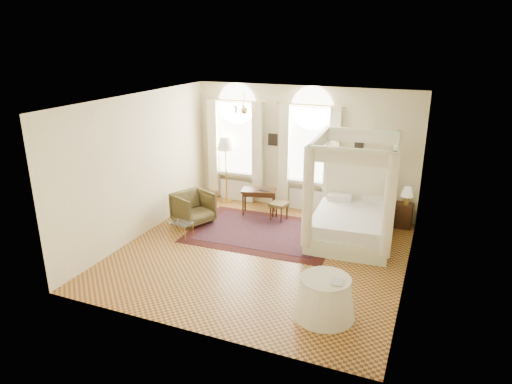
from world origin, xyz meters
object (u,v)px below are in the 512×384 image
at_px(stool, 279,206).
at_px(nightstand, 403,215).
at_px(floor_lamp, 226,147).
at_px(canopy_bed, 351,218).
at_px(armchair, 193,208).
at_px(coffee_table, 181,224).
at_px(side_table, 325,297).
at_px(writing_desk, 259,193).

bearing_deg(stool, nightstand, 14.39).
bearing_deg(floor_lamp, canopy_bed, -18.64).
height_order(armchair, coffee_table, armchair).
bearing_deg(coffee_table, canopy_bed, 19.12).
height_order(nightstand, coffee_table, nightstand).
bearing_deg(side_table, coffee_table, 154.57).
xyz_separation_m(armchair, floor_lamp, (0.10, 1.71, 1.21)).
xyz_separation_m(canopy_bed, stool, (-1.95, 0.55, -0.16)).
relative_size(nightstand, writing_desk, 0.61).
xyz_separation_m(canopy_bed, writing_desk, (-2.59, 0.76, 0.03)).
relative_size(writing_desk, floor_lamp, 0.53).
relative_size(stool, armchair, 0.54).
bearing_deg(armchair, coffee_table, -145.70).
distance_m(nightstand, floor_lamp, 4.99).
relative_size(canopy_bed, armchair, 2.77).
bearing_deg(canopy_bed, floor_lamp, 161.36).
xyz_separation_m(stool, floor_lamp, (-1.84, 0.73, 1.21)).
distance_m(floor_lamp, side_table, 6.07).
bearing_deg(nightstand, canopy_bed, -128.22).
bearing_deg(writing_desk, stool, -18.60).
bearing_deg(floor_lamp, side_table, -48.10).
bearing_deg(nightstand, writing_desk, -171.37).
relative_size(writing_desk, coffee_table, 1.72).
height_order(nightstand, writing_desk, writing_desk).
bearing_deg(coffee_table, writing_desk, 61.09).
height_order(writing_desk, stool, writing_desk).
xyz_separation_m(armchair, side_table, (4.06, -2.71, -0.05)).
distance_m(nightstand, side_table, 4.54).
xyz_separation_m(armchair, coffee_table, (0.16, -0.85, -0.07)).
height_order(nightstand, armchair, armchair).
relative_size(nightstand, armchair, 0.68).
bearing_deg(stool, side_table, -60.01).
distance_m(nightstand, coffee_table, 5.42).
bearing_deg(coffee_table, side_table, -25.43).
bearing_deg(armchair, writing_desk, -23.30).
distance_m(writing_desk, side_table, 4.79).
height_order(nightstand, stool, nightstand).
xyz_separation_m(stool, coffee_table, (-1.77, -1.84, -0.07)).
xyz_separation_m(floor_lamp, side_table, (3.97, -4.42, -1.26)).
height_order(canopy_bed, writing_desk, canopy_bed).
height_order(writing_desk, floor_lamp, floor_lamp).
bearing_deg(nightstand, coffee_table, -151.31).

